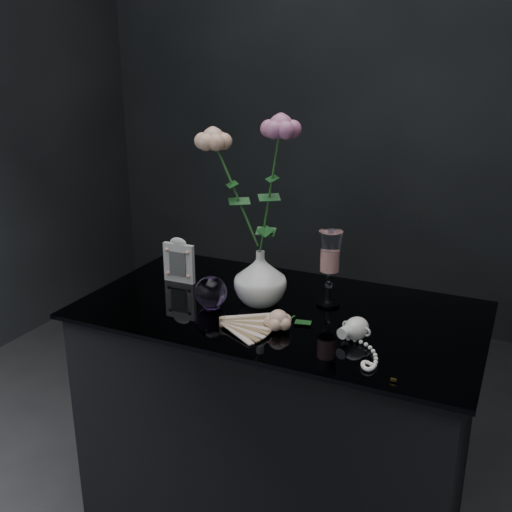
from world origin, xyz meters
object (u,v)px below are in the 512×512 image
at_px(wine_glass, 329,269).
at_px(pearl_jar, 356,328).
at_px(picture_frame, 179,260).
at_px(vase, 260,278).
at_px(paperweight, 211,292).
at_px(loose_rose, 278,320).

height_order(wine_glass, pearl_jar, wine_glass).
height_order(wine_glass, picture_frame, wine_glass).
bearing_deg(vase, picture_frame, 170.46).
distance_m(vase, picture_frame, 0.29).
bearing_deg(paperweight, pearl_jar, -2.52).
bearing_deg(picture_frame, paperweight, -36.34).
height_order(paperweight, pearl_jar, paperweight).
bearing_deg(picture_frame, vase, -10.40).
distance_m(picture_frame, pearl_jar, 0.60).
xyz_separation_m(wine_glass, loose_rose, (-0.06, -0.20, -0.08)).
height_order(wine_glass, loose_rose, wine_glass).
distance_m(loose_rose, pearl_jar, 0.19).
xyz_separation_m(loose_rose, pearl_jar, (0.19, 0.03, 0.00)).
distance_m(paperweight, loose_rose, 0.22).
height_order(picture_frame, pearl_jar, picture_frame).
bearing_deg(loose_rose, picture_frame, 173.67).
height_order(picture_frame, loose_rose, picture_frame).
xyz_separation_m(vase, pearl_jar, (0.29, -0.10, -0.05)).
xyz_separation_m(picture_frame, pearl_jar, (0.58, -0.14, -0.04)).
height_order(picture_frame, paperweight, picture_frame).
bearing_deg(wine_glass, picture_frame, -177.46).
relative_size(wine_glass, pearl_jar, 1.03).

